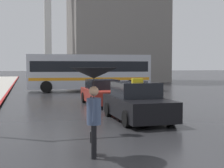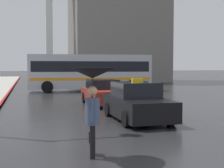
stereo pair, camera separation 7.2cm
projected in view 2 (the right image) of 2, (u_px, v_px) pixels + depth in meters
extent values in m
cube|color=black|center=(137.00, 107.00, 12.33)|extent=(1.80, 4.08, 0.75)
cube|color=black|center=(135.00, 90.00, 12.49)|extent=(1.58, 1.84, 0.60)
cylinder|color=black|center=(171.00, 117.00, 11.35)|extent=(0.20, 0.60, 0.60)
cylinder|color=black|center=(126.00, 119.00, 10.90)|extent=(0.20, 0.60, 0.60)
cylinder|color=black|center=(146.00, 108.00, 13.79)|extent=(0.20, 0.60, 0.60)
cylinder|color=black|center=(108.00, 109.00, 13.34)|extent=(0.20, 0.60, 0.60)
cube|color=yellow|center=(137.00, 80.00, 12.28)|extent=(0.44, 0.16, 0.16)
cube|color=#A52D23|center=(103.00, 95.00, 17.46)|extent=(1.80, 4.09, 0.70)
cube|color=black|center=(102.00, 84.00, 17.62)|extent=(1.58, 1.84, 0.53)
cylinder|color=black|center=(125.00, 101.00, 16.47)|extent=(0.20, 0.60, 0.60)
cylinder|color=black|center=(93.00, 102.00, 16.02)|extent=(0.20, 0.60, 0.60)
cylinder|color=black|center=(112.00, 97.00, 18.91)|extent=(0.20, 0.60, 0.60)
cylinder|color=black|center=(84.00, 97.00, 18.47)|extent=(0.20, 0.60, 0.60)
cube|color=#B2B7C1|center=(90.00, 71.00, 27.05)|extent=(10.55, 3.44, 2.87)
cube|color=black|center=(90.00, 67.00, 27.02)|extent=(10.03, 3.41, 0.88)
cube|color=orange|center=(90.00, 78.00, 27.08)|extent=(10.24, 3.44, 0.24)
cylinder|color=black|center=(47.00, 87.00, 25.31)|extent=(0.98, 0.37, 0.96)
cylinder|color=black|center=(48.00, 85.00, 27.67)|extent=(0.98, 0.37, 0.96)
cylinder|color=black|center=(131.00, 86.00, 26.52)|extent=(0.98, 0.37, 0.96)
cylinder|color=black|center=(125.00, 84.00, 28.88)|extent=(0.98, 0.37, 0.96)
cylinder|color=black|center=(92.00, 142.00, 7.18)|extent=(0.15, 0.15, 0.78)
cylinder|color=black|center=(93.00, 140.00, 7.40)|extent=(0.15, 0.15, 0.78)
cylinder|color=#3D4C6B|center=(93.00, 111.00, 7.25)|extent=(0.41, 0.41, 0.62)
sphere|color=tan|center=(92.00, 91.00, 7.22)|extent=(0.23, 0.23, 0.23)
cylinder|color=#3D4C6B|center=(92.00, 111.00, 7.04)|extent=(0.08, 0.08, 0.53)
cylinder|color=#3D4C6B|center=(93.00, 108.00, 7.46)|extent=(0.08, 0.08, 0.53)
cone|color=black|center=(92.00, 73.00, 7.20)|extent=(1.11, 1.11, 0.25)
cylinder|color=black|center=(92.00, 88.00, 7.22)|extent=(0.02, 0.02, 0.68)
cube|color=#262628|center=(91.00, 137.00, 7.57)|extent=(0.14, 0.20, 0.28)
cube|color=white|center=(49.00, 9.00, 41.81)|extent=(0.90, 0.90, 19.59)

